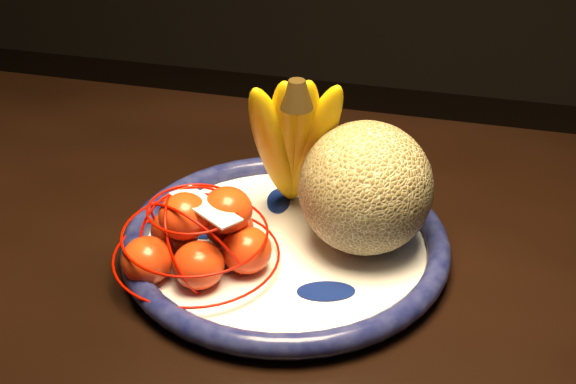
% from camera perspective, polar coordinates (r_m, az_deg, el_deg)
% --- Properties ---
extents(fruit_bowl, '(0.33, 0.33, 0.03)m').
position_cam_1_polar(fruit_bowl, '(0.81, -0.17, -3.75)').
color(fruit_bowl, white).
rests_on(fruit_bowl, dining_table).
extents(cantaloupe, '(0.13, 0.13, 0.13)m').
position_cam_1_polar(cantaloupe, '(0.78, 5.54, 0.29)').
color(cantaloupe, olive).
rests_on(cantaloupe, fruit_bowl).
extents(banana_bunch, '(0.12, 0.12, 0.19)m').
position_cam_1_polar(banana_bunch, '(0.81, 0.40, 3.91)').
color(banana_bunch, gold).
rests_on(banana_bunch, fruit_bowl).
extents(mandarin_bag, '(0.20, 0.20, 0.10)m').
position_cam_1_polar(mandarin_bag, '(0.77, -6.28, -3.25)').
color(mandarin_bag, '#E7400B').
rests_on(mandarin_bag, fruit_bowl).
extents(price_tag, '(0.08, 0.06, 0.01)m').
position_cam_1_polar(price_tag, '(0.75, -5.87, -1.05)').
color(price_tag, white).
rests_on(price_tag, mandarin_bag).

